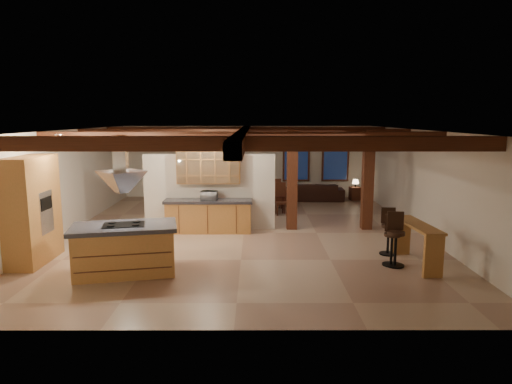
# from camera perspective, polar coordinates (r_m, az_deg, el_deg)

# --- Properties ---
(ground) EXTENTS (12.00, 12.00, 0.00)m
(ground) POSITION_cam_1_polar(r_m,az_deg,el_deg) (13.02, -1.55, -5.13)
(ground) COLOR tan
(ground) RESTS_ON ground
(room_walls) EXTENTS (12.00, 12.00, 12.00)m
(room_walls) POSITION_cam_1_polar(r_m,az_deg,el_deg) (12.69, -1.59, 2.68)
(room_walls) COLOR beige
(room_walls) RESTS_ON ground
(ceiling_beams) EXTENTS (10.00, 12.00, 0.28)m
(ceiling_beams) POSITION_cam_1_polar(r_m,az_deg,el_deg) (12.62, -1.61, 7.10)
(ceiling_beams) COLOR #361A0D
(ceiling_beams) RESTS_ON room_walls
(timber_posts) EXTENTS (2.50, 0.30, 2.90)m
(timber_posts) POSITION_cam_1_polar(r_m,az_deg,el_deg) (13.36, 9.26, 2.83)
(timber_posts) COLOR #361A0D
(timber_posts) RESTS_ON ground
(partition_wall) EXTENTS (3.80, 0.18, 2.20)m
(partition_wall) POSITION_cam_1_polar(r_m,az_deg,el_deg) (13.34, -5.81, 0.01)
(partition_wall) COLOR beige
(partition_wall) RESTS_ON ground
(pantry_cabinet) EXTENTS (0.67, 1.60, 2.40)m
(pantry_cabinet) POSITION_cam_1_polar(r_m,az_deg,el_deg) (11.37, -26.18, -2.03)
(pantry_cabinet) COLOR #B06E39
(pantry_cabinet) RESTS_ON ground
(back_counter) EXTENTS (2.50, 0.66, 0.94)m
(back_counter) POSITION_cam_1_polar(r_m,az_deg,el_deg) (13.08, -5.94, -2.96)
(back_counter) COLOR #B06E39
(back_counter) RESTS_ON ground
(upper_display_cabinet) EXTENTS (1.80, 0.36, 0.95)m
(upper_display_cabinet) POSITION_cam_1_polar(r_m,az_deg,el_deg) (13.06, -5.95, 3.13)
(upper_display_cabinet) COLOR #B06E39
(upper_display_cabinet) RESTS_ON partition_wall
(range_hood) EXTENTS (1.10, 1.10, 1.40)m
(range_hood) POSITION_cam_1_polar(r_m,az_deg,el_deg) (9.71, -16.40, 0.25)
(range_hood) COLOR silver
(range_hood) RESTS_ON room_walls
(back_windows) EXTENTS (2.70, 0.07, 1.70)m
(back_windows) POSITION_cam_1_polar(r_m,az_deg,el_deg) (18.78, 7.48, 3.91)
(back_windows) COLOR #361A0D
(back_windows) RESTS_ON room_walls
(framed_art) EXTENTS (0.65, 0.05, 0.85)m
(framed_art) POSITION_cam_1_polar(r_m,az_deg,el_deg) (18.69, -5.73, 4.54)
(framed_art) COLOR #361A0D
(framed_art) RESTS_ON room_walls
(recessed_cans) EXTENTS (3.16, 2.46, 0.03)m
(recessed_cans) POSITION_cam_1_polar(r_m,az_deg,el_deg) (11.05, -15.23, 7.03)
(recessed_cans) COLOR silver
(recessed_cans) RESTS_ON room_walls
(kitchen_island) EXTENTS (2.32, 1.54, 1.06)m
(kitchen_island) POSITION_cam_1_polar(r_m,az_deg,el_deg) (9.98, -16.06, -6.85)
(kitchen_island) COLOR #B06E39
(kitchen_island) RESTS_ON ground
(dining_table) EXTENTS (1.73, 0.98, 0.60)m
(dining_table) POSITION_cam_1_polar(r_m,az_deg,el_deg) (15.88, 0.51, -1.36)
(dining_table) COLOR #3B160E
(dining_table) RESTS_ON ground
(sofa) EXTENTS (2.35, 0.98, 0.68)m
(sofa) POSITION_cam_1_polar(r_m,az_deg,el_deg) (18.14, 7.24, 0.03)
(sofa) COLOR black
(sofa) RESTS_ON ground
(microwave) EXTENTS (0.49, 0.38, 0.25)m
(microwave) POSITION_cam_1_polar(r_m,az_deg,el_deg) (12.97, -5.88, -0.43)
(microwave) COLOR #B6B6BB
(microwave) RESTS_ON back_counter
(bar_counter) EXTENTS (0.60, 1.83, 0.94)m
(bar_counter) POSITION_cam_1_polar(r_m,az_deg,el_deg) (10.70, 19.45, -5.36)
(bar_counter) COLOR #B06E39
(bar_counter) RESTS_ON ground
(side_table) EXTENTS (0.46, 0.46, 0.51)m
(side_table) POSITION_cam_1_polar(r_m,az_deg,el_deg) (18.50, 12.29, -0.19)
(side_table) COLOR #361A0D
(side_table) RESTS_ON ground
(table_lamp) EXTENTS (0.26, 0.26, 0.31)m
(table_lamp) POSITION_cam_1_polar(r_m,az_deg,el_deg) (18.43, 12.34, 1.27)
(table_lamp) COLOR black
(table_lamp) RESTS_ON side_table
(bar_stool_a) EXTENTS (0.40, 0.42, 1.11)m
(bar_stool_a) POSITION_cam_1_polar(r_m,az_deg,el_deg) (10.56, 16.63, -5.79)
(bar_stool_a) COLOR black
(bar_stool_a) RESTS_ON ground
(bar_stool_b) EXTENTS (0.42, 0.43, 1.19)m
(bar_stool_b) POSITION_cam_1_polar(r_m,az_deg,el_deg) (10.52, 17.04, -5.65)
(bar_stool_b) COLOR black
(bar_stool_b) RESTS_ON ground
(bar_stool_c) EXTENTS (0.39, 0.40, 1.11)m
(bar_stool_c) POSITION_cam_1_polar(r_m,az_deg,el_deg) (11.36, 16.20, -4.72)
(bar_stool_c) COLOR black
(bar_stool_c) RESTS_ON ground
(dining_chairs) EXTENTS (1.84, 1.84, 1.08)m
(dining_chairs) POSITION_cam_1_polar(r_m,az_deg,el_deg) (15.84, 0.51, -0.48)
(dining_chairs) COLOR #361A0D
(dining_chairs) RESTS_ON ground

